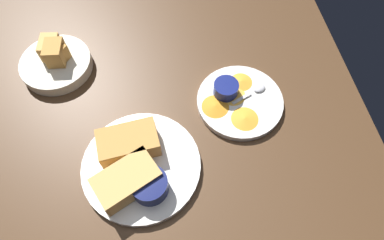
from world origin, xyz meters
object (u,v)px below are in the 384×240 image
Objects in this scene: spoon_by_dark_ramekin at (138,165)px; ramekin_light_gravy at (226,88)px; sandwich_half_near at (128,143)px; plate_chips_companion at (240,102)px; bread_basket_rear at (56,61)px; sandwich_half_far at (127,180)px; ramekin_dark_sauce at (149,185)px; plate_sandwich_main at (141,166)px; spoon_by_gravy_ramekin at (255,90)px.

spoon_by_dark_ramekin is 1.60× the size of ramekin_light_gravy.
sandwich_half_near is 26.69cm from ramekin_light_gravy.
bread_basket_rear is (-44.83, 18.18, 1.76)cm from plate_chips_companion.
sandwich_half_far is 1.93× the size of ramekin_dark_sauce.
ramekin_dark_sauce is 30.44cm from plate_chips_companion.
spoon_by_dark_ramekin is 0.53× the size of bread_basket_rear.
sandwich_half_far is 4.99cm from spoon_by_dark_ramekin.
spoon_by_dark_ramekin is at bearing -167.12° from plate_sandwich_main.
ramekin_light_gravy reaches higher than spoon_by_dark_ramekin.
sandwich_half_near is 32.24cm from bread_basket_rear.
bread_basket_rear is (-17.56, 27.00, -1.44)cm from sandwich_half_near.
ramekin_light_gravy reaches higher than plate_chips_companion.
spoon_by_dark_ramekin is at bearing -144.50° from ramekin_light_gravy.
spoon_by_dark_ramekin is at bearing -72.00° from sandwich_half_near.
ramekin_dark_sauce is 1.28× the size of ramekin_light_gravy.
plate_sandwich_main is 3.36× the size of ramekin_dark_sauce.
plate_chips_companion is at bearing 17.92° from sandwich_half_near.
plate_sandwich_main is 27.32cm from ramekin_light_gravy.
spoon_by_gravy_ramekin is 51.67cm from bread_basket_rear.
plate_chips_companion is at bearing 38.88° from ramekin_dark_sauce.
sandwich_half_far is 1.55× the size of spoon_by_dark_ramekin.
sandwich_half_near reaches higher than spoon_by_dark_ramekin.
bread_basket_rear is at bearing 121.94° from plate_sandwich_main.
bread_basket_rear reaches higher than sandwich_half_far.
plate_sandwich_main is 1.87× the size of sandwich_half_near.
ramekin_dark_sauce is 0.37× the size of plate_chips_companion.
bread_basket_rear is at bearing 123.04° from sandwich_half_near.
sandwich_half_far reaches higher than plate_sandwich_main.
sandwich_half_far is 31.96cm from ramekin_light_gravy.
plate_sandwich_main is at bearing 54.78° from sandwich_half_far.
sandwich_half_near is 2.31× the size of ramekin_light_gravy.
ramekin_dark_sauce is at bearing -19.75° from sandwich_half_far.
sandwich_half_near and sandwich_half_far have the same top height.
plate_chips_companion is 4.85cm from ramekin_light_gravy.
spoon_by_dark_ramekin is 36.96cm from bread_basket_rear.
plate_chips_companion is 3.48× the size of ramekin_light_gravy.
sandwich_half_near is (-2.09, 4.52, 3.20)cm from plate_sandwich_main.
ramekin_dark_sauce reaches higher than ramekin_light_gravy.
spoon_by_gravy_ramekin is (29.38, 15.24, 1.16)cm from plate_sandwich_main.
bread_basket_rear reaches higher than spoon_by_gravy_ramekin.
spoon_by_dark_ramekin is at bearing -152.84° from spoon_by_gravy_ramekin.
sandwich_half_far is (-0.78, -8.59, 0.00)cm from sandwich_half_near.
spoon_by_dark_ramekin is 0.46× the size of plate_chips_companion.
sandwich_half_near is at bearing -154.57° from ramekin_light_gravy.
bread_basket_rear reaches higher than plate_sandwich_main.
ramekin_dark_sauce is at bearing -60.26° from bread_basket_rear.
sandwich_half_near is 5.30cm from spoon_by_dark_ramekin.
spoon_by_dark_ramekin reaches higher than plate_sandwich_main.
bread_basket_rear reaches higher than plate_chips_companion.
ramekin_light_gravy reaches higher than spoon_by_gravy_ramekin.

